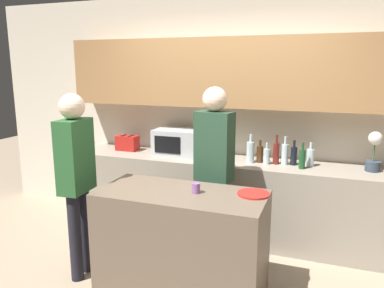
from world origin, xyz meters
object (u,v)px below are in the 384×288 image
Objects in this scene: potted_plant at (374,152)px; bottle_4 at (285,154)px; bottle_2 at (267,156)px; bottle_1 at (260,154)px; bottle_7 at (310,157)px; bottle_0 at (250,152)px; person_center at (76,171)px; person_left at (214,161)px; toaster at (127,143)px; plate_on_island at (254,194)px; bottle_6 at (302,159)px; microwave at (178,142)px; cup_0 at (196,188)px; bottle_3 at (276,153)px; bottle_5 at (294,156)px.

potted_plant is 1.32× the size of bottle_4.
bottle_4 is (0.18, 0.05, 0.03)m from bottle_2.
bottle_7 is (0.52, 0.02, 0.00)m from bottle_1.
person_center is (-1.29, -1.25, -0.00)m from bottle_0.
person_left is at bearing -123.23° from bottle_2.
plate_on_island is (1.78, -1.13, -0.07)m from toaster.
bottle_6 is 1.03m from plate_on_island.
bottle_6 is at bearing -13.59° from bottle_1.
person_center reaches higher than microwave.
toaster is 1.05× the size of bottle_7.
bottle_1 reaches higher than bottle_2.
bottle_6 reaches higher than plate_on_island.
microwave reaches higher than toaster.
cup_0 is at bearing -103.89° from bottle_1.
bottle_0 is at bearing -100.37° from person_left.
microwave is 1.40m from person_center.
microwave is 0.30× the size of person_left.
bottle_7 is (0.44, 0.07, 0.01)m from bottle_2.
toaster is 1.49m from person_left.
bottle_3 reaches higher than bottle_5.
person_center is (-1.06, -0.65, -0.03)m from person_left.
bottle_5 is 0.15m from bottle_6.
person_center is at bearing -140.34° from bottle_3.
bottle_5 reaches higher than bottle_7.
person_center is at bearing -146.92° from bottle_6.
bottle_6 is (0.54, -0.06, -0.01)m from bottle_0.
person_center is at bearing 41.04° from person_left.
bottle_1 is at bearing 179.88° from bottle_4.
bottle_0 is 1.18× the size of plate_on_island.
bottle_4 is 0.18× the size of person_left.
bottle_7 is (1.48, -0.02, -0.05)m from microwave.
plate_on_island is at bearing -77.13° from bottle_0.
bottle_0 is 1.02× the size of bottle_4.
person_left is at bearing -154.19° from potted_plant.
person_center reaches higher than bottle_7.
bottle_4 is at bearing -175.40° from bottle_7.
bottle_3 is at bearing -174.50° from bottle_4.
microwave reaches higher than bottle_7.
potted_plant reaches higher than cup_0.
potted_plant is 1.88m from cup_0.
bottle_4 is at bearing -0.12° from bottle_1.
plate_on_island is at bearing -100.52° from bottle_5.
person_left is (-1.42, -0.69, -0.05)m from potted_plant.
bottle_5 is 2.17m from person_center.
microwave is 0.67m from toaster.
potted_plant reaches higher than bottle_1.
bottle_2 is at bearing 71.97° from cup_0.
person_left is at bearing -141.17° from bottle_7.
person_center reaches higher than bottle_5.
bottle_3 is at bearing -172.18° from bottle_5.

